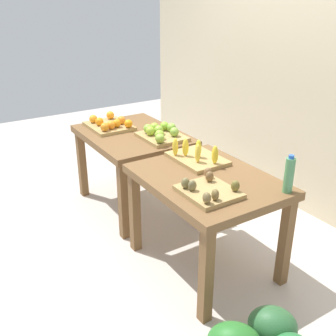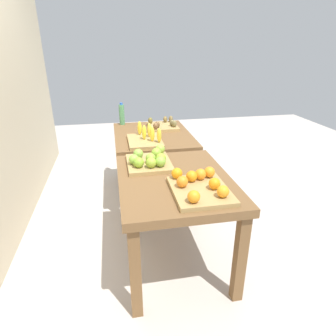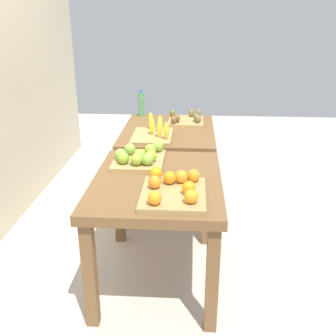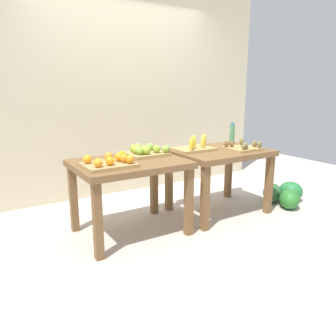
% 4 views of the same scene
% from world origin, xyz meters
% --- Properties ---
extents(ground_plane, '(8.00, 8.00, 0.00)m').
position_xyz_m(ground_plane, '(0.00, 0.00, 0.00)').
color(ground_plane, beige).
extents(display_table_left, '(1.04, 0.80, 0.74)m').
position_xyz_m(display_table_left, '(-0.56, 0.00, 0.63)').
color(display_table_left, brown).
rests_on(display_table_left, ground_plane).
extents(display_table_right, '(1.04, 0.80, 0.74)m').
position_xyz_m(display_table_right, '(0.56, 0.00, 0.63)').
color(display_table_right, brown).
rests_on(display_table_right, ground_plane).
extents(orange_bin, '(0.45, 0.36, 0.11)m').
position_xyz_m(orange_bin, '(-0.80, -0.11, 0.77)').
color(orange_bin, '#A88850').
rests_on(orange_bin, display_table_left).
extents(apple_bin, '(0.41, 0.34, 0.11)m').
position_xyz_m(apple_bin, '(-0.30, 0.14, 0.78)').
color(apple_bin, '#A88850').
rests_on(apple_bin, display_table_left).
extents(banana_crate, '(0.44, 0.32, 0.17)m').
position_xyz_m(banana_crate, '(0.28, 0.10, 0.77)').
color(banana_crate, '#A88850').
rests_on(banana_crate, display_table_right).
extents(kiwi_bin, '(0.37, 0.33, 0.10)m').
position_xyz_m(kiwi_bin, '(0.77, -0.15, 0.76)').
color(kiwi_bin, '#A88850').
rests_on(kiwi_bin, display_table_right).
extents(water_bottle, '(0.06, 0.06, 0.26)m').
position_xyz_m(water_bottle, '(1.01, 0.30, 0.86)').
color(water_bottle, '#4C8C59').
rests_on(water_bottle, display_table_right).
extents(watermelon_pile, '(0.61, 0.65, 0.25)m').
position_xyz_m(watermelon_pile, '(1.45, -0.23, 0.12)').
color(watermelon_pile, '#27723A').
rests_on(watermelon_pile, ground_plane).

